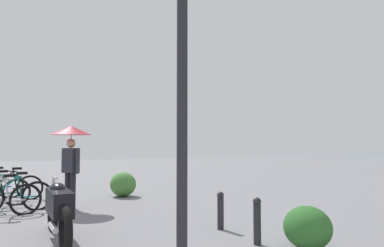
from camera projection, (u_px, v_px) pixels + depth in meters
lamppost at (182, 51)px, 4.70m from camera, size 0.98×0.28×4.21m
motorcycle at (59, 209)px, 6.09m from camera, size 2.17×0.36×1.06m
bicycle_silver at (0, 201)px, 7.86m from camera, size 0.47×1.74×0.95m
bicycle_teal at (13, 196)px, 8.57m from camera, size 0.28×1.76×0.95m
bicycle_black at (9, 188)px, 10.22m from camera, size 0.38×1.75×0.95m
pedestrian at (71, 143)px, 9.04m from camera, size 1.00×1.00×2.03m
bollard_near at (257, 220)px, 5.76m from camera, size 0.13×0.13×0.74m
bollard_mid at (221, 210)px, 6.78m from camera, size 0.13×0.13×0.70m
shrub_low at (307, 228)px, 5.51m from camera, size 0.76×0.68×0.65m
shrub_round at (123, 184)px, 11.01m from camera, size 0.85×0.77×0.73m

